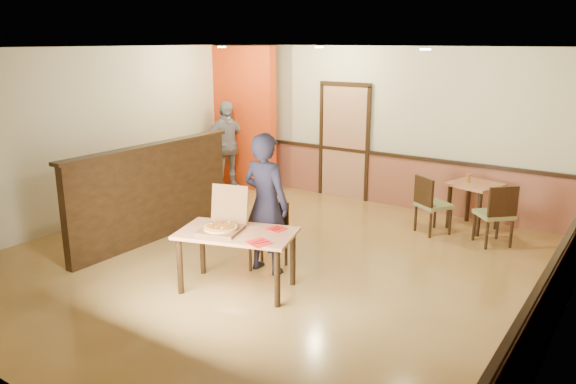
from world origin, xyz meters
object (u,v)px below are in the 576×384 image
(side_chair_right, at_px, (497,212))
(passerby, at_px, (226,146))
(diner, at_px, (266,204))
(diner_chair, at_px, (270,233))
(side_table, at_px, (474,194))
(side_chair_left, at_px, (430,203))
(condiment, at_px, (468,178))
(pizza_box, at_px, (222,225))
(main_table, at_px, (237,240))

(side_chair_right, relative_size, passerby, 0.52)
(diner, bearing_deg, diner_chair, -73.82)
(side_table, distance_m, passerby, 4.82)
(side_chair_left, bearing_deg, condiment, -89.64)
(diner_chair, height_order, diner, diner)
(side_chair_left, height_order, side_chair_right, side_chair_right)
(diner_chair, xyz_separation_m, pizza_box, (-0.09, -0.83, 0.32))
(passerby, bearing_deg, pizza_box, -117.16)
(diner_chair, relative_size, condiment, 6.26)
(diner, height_order, condiment, diner)
(side_chair_left, distance_m, condiment, 0.77)
(side_chair_right, bearing_deg, main_table, 12.73)
(side_chair_right, height_order, diner, diner)
(main_table, bearing_deg, passerby, 114.24)
(diner, relative_size, passerby, 1.03)
(side_table, distance_m, diner, 3.63)
(diner, relative_size, pizza_box, 2.77)
(diner_chair, height_order, passerby, passerby)
(side_table, height_order, passerby, passerby)
(side_chair_right, relative_size, side_table, 1.08)
(main_table, distance_m, side_table, 4.18)
(diner_chair, height_order, side_chair_left, side_chair_left)
(main_table, xyz_separation_m, diner_chair, (-0.08, 0.78, -0.15))
(main_table, distance_m, diner, 0.70)
(side_chair_left, distance_m, passerby, 4.34)
(condiment, bearing_deg, side_chair_left, -121.81)
(main_table, bearing_deg, diner, 76.50)
(condiment, bearing_deg, pizza_box, -113.93)
(side_chair_left, height_order, condiment, side_chair_left)
(side_table, bearing_deg, side_chair_left, -128.68)
(side_table, xyz_separation_m, passerby, (-4.80, -0.30, 0.31))
(diner_chair, xyz_separation_m, side_table, (1.74, 3.05, 0.09))
(diner, distance_m, passerby, 4.23)
(side_chair_left, distance_m, diner, 2.89)
(pizza_box, bearing_deg, side_table, 48.32)
(main_table, distance_m, condiment, 4.13)
(side_chair_right, height_order, passerby, passerby)
(side_chair_left, height_order, diner, diner)
(side_chair_left, bearing_deg, diner, 96.88)
(diner_chair, bearing_deg, diner, -86.72)
(passerby, bearing_deg, main_table, -115.15)
(diner, bearing_deg, pizza_box, 81.02)
(condiment, bearing_deg, diner, -116.58)
(side_chair_right, bearing_deg, pizza_box, 11.12)
(side_chair_left, bearing_deg, main_table, 102.11)
(main_table, relative_size, side_chair_left, 1.69)
(side_chair_left, height_order, side_table, side_chair_left)
(pizza_box, bearing_deg, main_table, 0.80)
(main_table, height_order, diner, diner)
(side_table, bearing_deg, main_table, -113.47)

